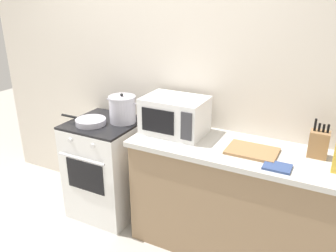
{
  "coord_description": "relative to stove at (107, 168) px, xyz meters",
  "views": [
    {
      "loc": [
        1.48,
        -1.68,
        2.01
      ],
      "look_at": [
        0.3,
        0.6,
        1.0
      ],
      "focal_mm": 36.69,
      "sensor_mm": 36.0,
      "label": 1
    }
  ],
  "objects": [
    {
      "name": "cutting_board",
      "position": [
        1.34,
        0.0,
        0.47
      ],
      "size": [
        0.36,
        0.26,
        0.02
      ],
      "primitive_type": "cube",
      "color": "#997047",
      "rests_on": "countertop_right"
    },
    {
      "name": "lower_cabinet_right",
      "position": [
        1.25,
        0.02,
        -0.02
      ],
      "size": [
        1.64,
        0.56,
        0.88
      ],
      "primitive_type": "cube",
      "color": "#8C7051",
      "rests_on": "ground_plane"
    },
    {
      "name": "microwave",
      "position": [
        0.67,
        0.08,
        0.61
      ],
      "size": [
        0.5,
        0.37,
        0.3
      ],
      "color": "white",
      "rests_on": "countertop_right"
    },
    {
      "name": "back_wall",
      "position": [
        0.65,
        0.37,
        0.79
      ],
      "size": [
        4.4,
        0.1,
        2.5
      ],
      "primitive_type": "cube",
      "color": "silver",
      "rests_on": "ground_plane"
    },
    {
      "name": "frying_pan",
      "position": [
        -0.07,
        -0.09,
        0.48
      ],
      "size": [
        0.47,
        0.27,
        0.05
      ],
      "color": "silver",
      "rests_on": "stove"
    },
    {
      "name": "stove",
      "position": [
        0.0,
        0.0,
        0.0
      ],
      "size": [
        0.6,
        0.64,
        0.92
      ],
      "color": "white",
      "rests_on": "ground_plane"
    },
    {
      "name": "stock_pot",
      "position": [
        0.15,
        0.09,
        0.58
      ],
      "size": [
        0.32,
        0.24,
        0.27
      ],
      "color": "silver",
      "rests_on": "stove"
    },
    {
      "name": "knife_block",
      "position": [
        1.76,
        0.14,
        0.56
      ],
      "size": [
        0.13,
        0.1,
        0.28
      ],
      "color": "#997047",
      "rests_on": "countertop_right"
    },
    {
      "name": "oven_mitt",
      "position": [
        1.55,
        -0.16,
        0.47
      ],
      "size": [
        0.18,
        0.14,
        0.02
      ],
      "primitive_type": "cube",
      "color": "#33477A",
      "rests_on": "countertop_right"
    },
    {
      "name": "countertop_right",
      "position": [
        1.25,
        0.02,
        0.44
      ],
      "size": [
        1.7,
        0.6,
        0.04
      ],
      "primitive_type": "cube",
      "color": "beige",
      "rests_on": "lower_cabinet_right"
    }
  ]
}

